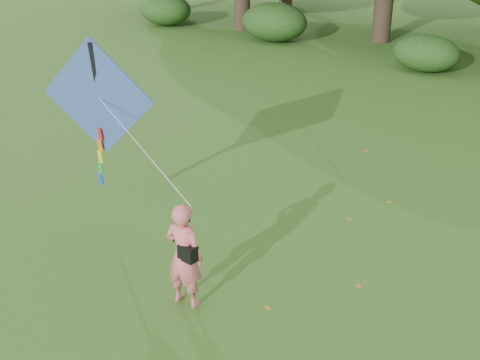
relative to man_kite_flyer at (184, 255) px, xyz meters
The scene contains 5 objects.
ground 1.08m from the man_kite_flyer, 13.98° to the right, with size 100.00×100.00×0.00m, color #265114.
man_kite_flyer is the anchor object (origin of this frame).
crossbody_bag 0.17m from the man_kite_flyer, 14.61° to the right, with size 0.43×0.20×0.72m.
flying_kite 3.93m from the man_kite_flyer, 161.71° to the left, with size 4.76×1.64×3.17m.
fallen_leaves 1.65m from the man_kite_flyer, 39.67° to the left, with size 8.90×11.63×0.01m.
Camera 1 is at (5.50, -5.66, 6.14)m, focal length 45.00 mm.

